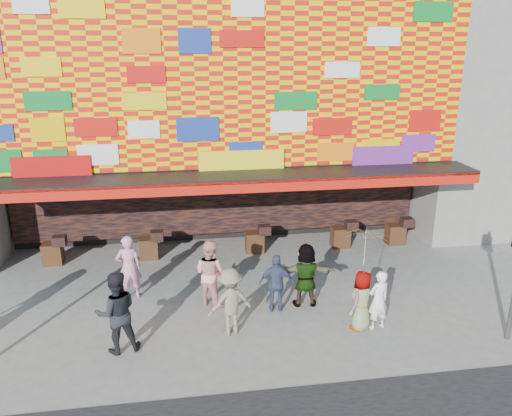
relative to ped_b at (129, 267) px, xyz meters
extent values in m
plane|color=slate|center=(2.86, -1.93, -0.91)|extent=(90.00, 90.00, 0.00)
cube|color=gray|center=(2.86, 6.07, 5.59)|extent=(15.00, 8.00, 7.00)
cube|color=black|center=(2.86, 7.07, 0.59)|extent=(15.00, 6.00, 3.00)
cube|color=gray|center=(10.16, 3.07, 0.59)|extent=(0.40, 2.00, 3.00)
cube|color=black|center=(2.86, 1.47, 2.09)|extent=(15.20, 1.60, 0.12)
cube|color=red|center=(2.86, 0.69, 1.94)|extent=(15.20, 0.04, 0.35)
cube|color=#FFC500|center=(2.86, 2.03, 4.64)|extent=(14.80, 0.08, 4.90)
cube|color=black|center=(2.86, 3.92, 0.64)|extent=(14.00, 0.25, 2.50)
imported|color=pink|center=(0.00, 0.00, 0.00)|extent=(0.73, 0.54, 1.83)
imported|color=black|center=(-0.04, -2.53, 0.06)|extent=(1.08, 0.92, 1.95)
imported|color=gray|center=(2.55, -2.18, -0.07)|extent=(1.22, 0.92, 1.69)
imported|color=#394465|center=(3.85, -1.32, -0.12)|extent=(0.99, 0.55, 1.59)
imported|color=gray|center=(4.67, -1.11, -0.04)|extent=(1.67, 0.67, 1.75)
imported|color=gray|center=(5.73, -2.47, -0.15)|extent=(0.88, 0.85, 1.52)
imported|color=white|center=(6.15, -2.50, -0.15)|extent=(0.63, 0.50, 1.53)
imported|color=pink|center=(2.17, -0.68, 0.00)|extent=(1.12, 1.10, 1.82)
imported|color=#D1C784|center=(5.73, -2.47, 1.23)|extent=(1.24, 1.26, 0.90)
cylinder|color=#4C3326|center=(5.73, -2.47, 0.34)|extent=(0.02, 0.02, 1.00)
camera|label=1|loc=(1.57, -12.77, 5.77)|focal=35.00mm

